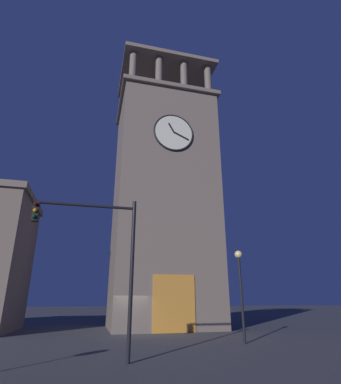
% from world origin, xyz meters
% --- Properties ---
extents(ground_plane, '(200.00, 200.00, 0.00)m').
position_xyz_m(ground_plane, '(0.00, 0.00, 0.00)').
color(ground_plane, '#424247').
extents(clocktower, '(9.44, 8.18, 27.89)m').
position_xyz_m(clocktower, '(-3.14, -3.98, 11.18)').
color(clocktower, '#75665B').
rests_on(clocktower, ground_plane).
extents(traffic_signal_near, '(4.10, 0.41, 6.24)m').
position_xyz_m(traffic_signal_near, '(2.62, 10.01, 4.22)').
color(traffic_signal_near, black).
rests_on(traffic_signal_near, ground_plane).
extents(street_lamp, '(0.44, 0.44, 4.94)m').
position_xyz_m(street_lamp, '(-5.35, 6.19, 3.46)').
color(street_lamp, black).
rests_on(street_lamp, ground_plane).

